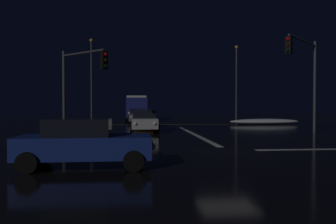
{
  "coord_description": "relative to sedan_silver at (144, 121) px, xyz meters",
  "views": [
    {
      "loc": [
        -4.08,
        -14.93,
        2.03
      ],
      "look_at": [
        -1.44,
        11.82,
        1.43
      ],
      "focal_mm": 37.5,
      "sensor_mm": 36.0,
      "label": 1
    }
  ],
  "objects": [
    {
      "name": "ground",
      "position": [
        3.3,
        -10.8,
        -0.85
      ],
      "size": [
        120.0,
        120.0,
        0.1
      ],
      "primitive_type": "cube",
      "color": "black"
    },
    {
      "name": "stop_line_north",
      "position": [
        3.3,
        -2.58,
        -0.8
      ],
      "size": [
        0.35,
        14.08,
        0.01
      ],
      "color": "white",
      "rests_on": "ground"
    },
    {
      "name": "streetlamp_left_far",
      "position": [
        -6.02,
        19.02,
        5.02
      ],
      "size": [
        0.44,
        0.44,
        10.23
      ],
      "color": "#424247",
      "rests_on": "ground"
    },
    {
      "name": "sedan_orange",
      "position": [
        0.05,
        5.27,
        0.0
      ],
      "size": [
        2.02,
        4.33,
        1.57
      ],
      "color": "#C66014",
      "rests_on": "ground"
    },
    {
      "name": "sedan_silver",
      "position": [
        0.0,
        0.0,
        0.0
      ],
      "size": [
        2.02,
        4.33,
        1.57
      ],
      "color": "#B7B7BC",
      "rests_on": "ground"
    },
    {
      "name": "traffic_signal_ne",
      "position": [
        10.43,
        -3.68,
        3.69
      ],
      "size": [
        3.85,
        3.85,
        6.44
      ],
      "color": "#4C4C51",
      "rests_on": "ground"
    },
    {
      "name": "centre_line_ns",
      "position": [
        3.3,
        9.02,
        -0.8
      ],
      "size": [
        22.0,
        0.15,
        0.01
      ],
      "color": "yellow",
      "rests_on": "ground"
    },
    {
      "name": "streetlamp_right_far",
      "position": [
        12.62,
        19.02,
        4.74
      ],
      "size": [
        0.44,
        0.44,
        9.69
      ],
      "color": "#424247",
      "rests_on": "ground"
    },
    {
      "name": "sedan_blue_crossing",
      "position": [
        -2.37,
        -14.32,
        0.0
      ],
      "size": [
        4.33,
        2.02,
        1.57
      ],
      "color": "navy",
      "rests_on": "ground"
    },
    {
      "name": "sedan_gray",
      "position": [
        -0.33,
        11.51,
        0.0
      ],
      "size": [
        2.02,
        4.33,
        1.57
      ],
      "color": "slate",
      "rests_on": "ground"
    },
    {
      "name": "box_truck",
      "position": [
        -0.4,
        18.21,
        0.91
      ],
      "size": [
        2.68,
        8.28,
        3.08
      ],
      "color": "navy",
      "rests_on": "ground"
    },
    {
      "name": "traffic_signal_nw",
      "position": [
        -4.03,
        -3.47,
        3.01
      ],
      "size": [
        3.16,
        3.16,
        5.5
      ],
      "color": "#4C4C51",
      "rests_on": "ground"
    },
    {
      "name": "snow_bank_left_curb",
      "position": [
        -5.72,
        5.66,
        -0.56
      ],
      "size": [
        6.17,
        1.5,
        0.47
      ],
      "color": "white",
      "rests_on": "ground"
    },
    {
      "name": "snow_bank_right_curb",
      "position": [
        12.32,
        8.33,
        -0.52
      ],
      "size": [
        7.1,
        1.5,
        0.56
      ],
      "color": "white",
      "rests_on": "ground"
    }
  ]
}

